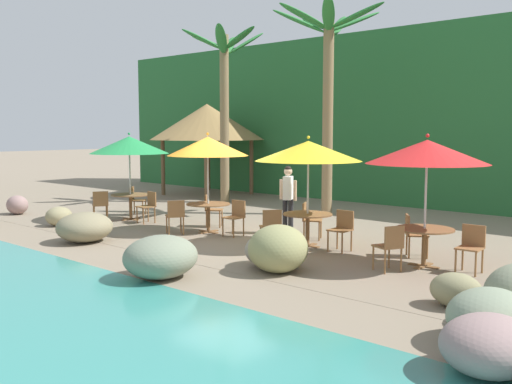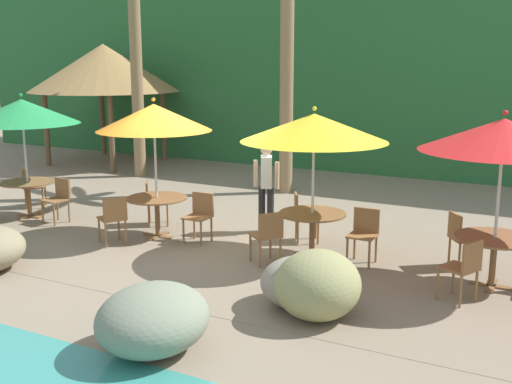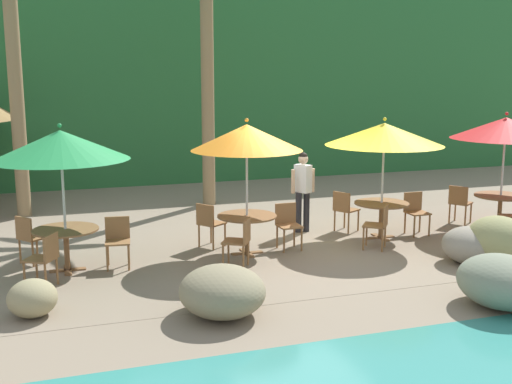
# 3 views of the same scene
# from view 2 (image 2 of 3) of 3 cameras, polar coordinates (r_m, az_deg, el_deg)

# --- Properties ---
(ground_plane) EXTENTS (120.00, 120.00, 0.00)m
(ground_plane) POSITION_cam_2_polar(r_m,az_deg,el_deg) (11.06, -5.03, -4.73)
(ground_plane) COLOR gray
(terrace_deck) EXTENTS (18.00, 5.20, 0.01)m
(terrace_deck) POSITION_cam_2_polar(r_m,az_deg,el_deg) (11.06, -5.03, -4.71)
(terrace_deck) COLOR gray
(terrace_deck) RESTS_ON ground
(foliage_backdrop) EXTENTS (28.00, 2.40, 6.00)m
(foliage_backdrop) POSITION_cam_2_polar(r_m,az_deg,el_deg) (18.79, 10.01, 11.36)
(foliage_backdrop) COLOR #286633
(foliage_backdrop) RESTS_ON ground
(rock_seawall) EXTENTS (16.97, 3.27, 0.91)m
(rock_seawall) POSITION_cam_2_polar(r_m,az_deg,el_deg) (7.26, 0.97, -10.78)
(rock_seawall) COLOR #938862
(rock_seawall) RESTS_ON ground
(umbrella_green) EXTENTS (2.25, 2.25, 2.51)m
(umbrella_green) POSITION_cam_2_polar(r_m,az_deg,el_deg) (13.33, -20.58, 6.89)
(umbrella_green) COLOR silver
(umbrella_green) RESTS_ON ground
(dining_table_green) EXTENTS (1.10, 1.10, 0.74)m
(dining_table_green) POSITION_cam_2_polar(r_m,az_deg,el_deg) (13.54, -20.10, 0.39)
(dining_table_green) COLOR brown
(dining_table_green) RESTS_ON ground
(chair_green_seaward) EXTENTS (0.47, 0.48, 0.87)m
(chair_green_seaward) POSITION_cam_2_polar(r_m,az_deg,el_deg) (12.93, -17.57, -0.42)
(chair_green_seaward) COLOR olive
(chair_green_seaward) RESTS_ON ground
(chair_green_inland) EXTENTS (0.60, 0.59, 0.87)m
(chair_green_inland) POSITION_cam_2_polar(r_m,az_deg,el_deg) (14.39, -19.89, 0.66)
(chair_green_inland) COLOR olive
(chair_green_inland) RESTS_ON ground
(umbrella_orange) EXTENTS (2.04, 2.04, 2.53)m
(umbrella_orange) POSITION_cam_2_polar(r_m,az_deg,el_deg) (11.17, -9.30, 6.73)
(umbrella_orange) COLOR silver
(umbrella_orange) RESTS_ON ground
(dining_table_orange) EXTENTS (1.10, 1.10, 0.74)m
(dining_table_orange) POSITION_cam_2_polar(r_m,az_deg,el_deg) (11.42, -9.03, -1.09)
(dining_table_orange) COLOR brown
(dining_table_orange) RESTS_ON ground
(chair_orange_seaward) EXTENTS (0.43, 0.44, 0.87)m
(chair_orange_seaward) POSITION_cam_2_polar(r_m,az_deg,el_deg) (11.06, -5.14, -1.97)
(chair_orange_seaward) COLOR olive
(chair_orange_seaward) RESTS_ON ground
(chair_orange_inland) EXTENTS (0.59, 0.59, 0.87)m
(chair_orange_inland) POSITION_cam_2_polar(r_m,az_deg,el_deg) (12.27, -9.37, -0.67)
(chair_orange_inland) COLOR olive
(chair_orange_inland) RESTS_ON ground
(chair_orange_left) EXTENTS (0.58, 0.58, 0.87)m
(chair_orange_left) POSITION_cam_2_polar(r_m,az_deg,el_deg) (11.07, -12.89, -2.21)
(chair_orange_left) COLOR olive
(chair_orange_left) RESTS_ON ground
(umbrella_yellow) EXTENTS (2.35, 2.35, 2.46)m
(umbrella_yellow) POSITION_cam_2_polar(r_m,az_deg,el_deg) (9.93, 5.33, 5.87)
(umbrella_yellow) COLOR silver
(umbrella_yellow) RESTS_ON ground
(dining_table_yellow) EXTENTS (1.10, 1.10, 0.74)m
(dining_table_yellow) POSITION_cam_2_polar(r_m,az_deg,el_deg) (10.21, 5.16, -2.58)
(dining_table_yellow) COLOR brown
(dining_table_yellow) RESTS_ON ground
(chair_yellow_seaward) EXTENTS (0.42, 0.43, 0.87)m
(chair_yellow_seaward) POSITION_cam_2_polar(r_m,az_deg,el_deg) (10.04, 9.84, -3.57)
(chair_yellow_seaward) COLOR olive
(chair_yellow_seaward) RESTS_ON ground
(chair_yellow_inland) EXTENTS (0.58, 0.57, 0.87)m
(chair_yellow_inland) POSITION_cam_2_polar(r_m,az_deg,el_deg) (11.04, 4.23, -1.97)
(chair_yellow_inland) COLOR olive
(chair_yellow_inland) RESTS_ON ground
(chair_yellow_left) EXTENTS (0.59, 0.59, 0.87)m
(chair_yellow_left) POSITION_cam_2_polar(r_m,az_deg,el_deg) (9.77, 1.09, -3.83)
(chair_yellow_left) COLOR olive
(chair_yellow_left) RESTS_ON ground
(umbrella_red) EXTENTS (2.27, 2.27, 2.52)m
(umbrella_red) POSITION_cam_2_polar(r_m,az_deg,el_deg) (9.13, 21.66, 4.85)
(umbrella_red) COLOR silver
(umbrella_red) RESTS_ON ground
(dining_table_red) EXTENTS (1.10, 1.10, 0.74)m
(dining_table_red) POSITION_cam_2_polar(r_m,az_deg,el_deg) (9.44, 20.92, -4.59)
(dining_table_red) COLOR brown
(dining_table_red) RESTS_ON ground
(chair_red_inland) EXTENTS (0.59, 0.59, 0.87)m
(chair_red_inland) POSITION_cam_2_polar(r_m,az_deg,el_deg) (10.15, 18.20, -3.83)
(chair_red_inland) COLOR olive
(chair_red_inland) RESTS_ON ground
(chair_red_left) EXTENTS (0.56, 0.56, 0.87)m
(chair_red_left) POSITION_cam_2_polar(r_m,az_deg,el_deg) (8.73, 18.47, -6.44)
(chair_red_left) COLOR olive
(chair_red_left) RESTS_ON ground
(palm_tree_nearest) EXTENTS (3.08, 2.79, 6.08)m
(palm_tree_nearest) POSITION_cam_2_polar(r_m,az_deg,el_deg) (17.30, -11.00, 14.71)
(palm_tree_nearest) COLOR olive
(palm_tree_nearest) RESTS_ON ground
(palm_tree_second) EXTENTS (3.38, 3.36, 6.27)m
(palm_tree_second) POSITION_cam_2_polar(r_m,az_deg,el_deg) (14.93, 2.82, 16.47)
(palm_tree_second) COLOR olive
(palm_tree_second) RESTS_ON ground
(palapa_hut) EXTENTS (4.54, 4.54, 3.61)m
(palapa_hut) POSITION_cam_2_polar(r_m,az_deg,el_deg) (19.76, -13.73, 10.92)
(palapa_hut) COLOR brown
(palapa_hut) RESTS_ON ground
(waiter_in_white) EXTENTS (0.52, 0.39, 1.70)m
(waiter_in_white) POSITION_cam_2_polar(r_m,az_deg,el_deg) (11.52, 0.94, 1.06)
(waiter_in_white) COLOR #232328
(waiter_in_white) RESTS_ON ground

